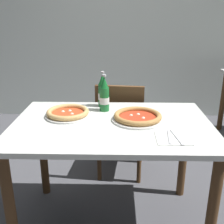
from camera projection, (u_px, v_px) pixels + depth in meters
The scene contains 9 objects.
ground_plane at pixel (112, 222), 1.92m from camera, with size 8.00×8.00×0.00m, color #4C4C51.
back_wall_tiled at pixel (116, 19), 3.55m from camera, with size 7.00×0.10×2.60m, color silver.
dining_table_main at pixel (112, 140), 1.70m from camera, with size 1.20×0.80×0.75m.
chair_behind_table at pixel (121, 125), 2.33m from camera, with size 0.44×0.44×0.85m.
pizza_margherita_near at pixel (68, 113), 1.76m from camera, with size 0.29×0.29×0.04m.
pizza_marinara_far at pixel (138, 117), 1.70m from camera, with size 0.32×0.32×0.04m.
beer_bottle_left at pixel (104, 96), 1.84m from camera, with size 0.07×0.07×0.25m.
beer_bottle_center at pixel (103, 92), 1.93m from camera, with size 0.07×0.07×0.25m.
napkin_with_cutlery at pixel (173, 138), 1.46m from camera, with size 0.18×0.19×0.01m.
Camera 1 is at (0.04, -1.54, 1.37)m, focal length 44.28 mm.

